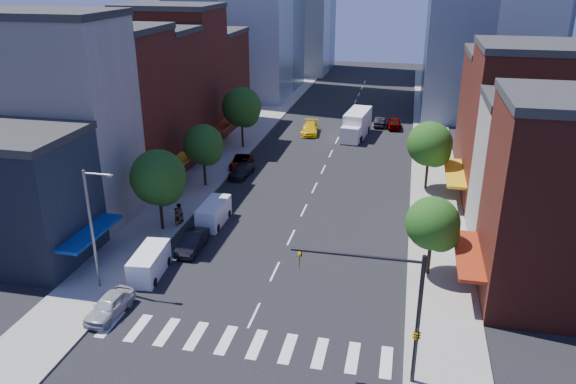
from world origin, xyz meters
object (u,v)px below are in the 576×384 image
Objects in this scene: parked_car_rear at (242,170)px; taxi at (310,128)px; cargo_van_far at (213,214)px; pedestrian_far at (179,213)px; parked_car_second at (193,242)px; parked_car_front at (110,306)px; traffic_car_far at (394,123)px; box_truck at (356,125)px; cargo_van_near at (149,264)px; parked_car_third at (241,162)px; traffic_car_oncoming at (380,122)px; pedestrian_near at (177,217)px.

taxi is (4.45, 18.43, 0.12)m from parked_car_rear.
pedestrian_far is (-3.00, -0.80, 0.10)m from cargo_van_far.
parked_car_second is 0.95× the size of cargo_van_far.
cargo_van_far is at bearing 87.28° from parked_car_front.
cargo_van_far reaches higher than parked_car_rear.
cargo_van_far is at bearing 64.00° from traffic_car_far.
box_truck reaches higher than pedestrian_far.
cargo_van_near is 1.03× the size of traffic_car_far.
parked_car_rear is 0.94× the size of cargo_van_near.
traffic_car_far is (16.78, 51.93, 0.07)m from parked_car_front.
traffic_car_oncoming reaches higher than parked_car_third.
traffic_car_far reaches higher than parked_car_third.
pedestrian_far is (-1.00, 14.46, 0.36)m from parked_car_front.
pedestrian_near is 0.51m from pedestrian_far.
parked_car_third is 0.55× the size of box_truck.
box_truck is (10.92, 18.50, 0.98)m from parked_car_rear.
parked_car_rear is 18.96m from taxi.
box_truck reaches higher than pedestrian_near.
box_truck reaches higher than taxi.
cargo_van_near is at bearing -99.19° from box_truck.
parked_car_rear is at bearing 92.23° from parked_car_second.
cargo_van_near reaches higher than parked_car_second.
parked_car_front reaches higher than parked_car_third.
pedestrian_far is at bearing 60.56° from traffic_car_far.
box_truck reaches higher than parked_car_third.
pedestrian_far reaches higher than parked_car_second.
cargo_van_near is 49.30m from traffic_car_oncoming.
cargo_van_far is at bearing 113.04° from pedestrian_far.
parked_car_front reaches higher than traffic_car_oncoming.
box_truck is 4.71× the size of pedestrian_far.
cargo_van_far is at bearing 88.67° from parked_car_second.
traffic_car_oncoming is at bearing 67.69° from cargo_van_near.
cargo_van_far is 32.66m from box_truck.
box_truck reaches higher than parked_car_second.
cargo_van_near is (-1.67, -4.64, 0.25)m from parked_car_second.
parked_car_third is 2.59× the size of pedestrian_far.
cargo_van_far is 3.27m from pedestrian_near.
parked_car_third is (0.00, 30.60, -0.05)m from parked_car_front.
traffic_car_far is at bearing -9.09° from pedestrian_near.
parked_car_rear is 0.85× the size of taxi.
parked_car_front is at bearing 76.23° from traffic_car_oncoming.
parked_car_front is 47.89m from box_truck.
parked_car_rear is (0.89, 27.90, -0.07)m from parked_car_front.
pedestrian_near is (-12.81, -32.44, -0.67)m from box_truck.
parked_car_third is 16.62m from taxi.
parked_car_front is 0.94× the size of parked_car_rear.
parked_car_front reaches higher than parked_car_rear.
parked_car_second is at bearing 64.77° from cargo_van_near.
pedestrian_far reaches higher than taxi.
pedestrian_near is (-3.00, -1.29, -0.02)m from cargo_van_far.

